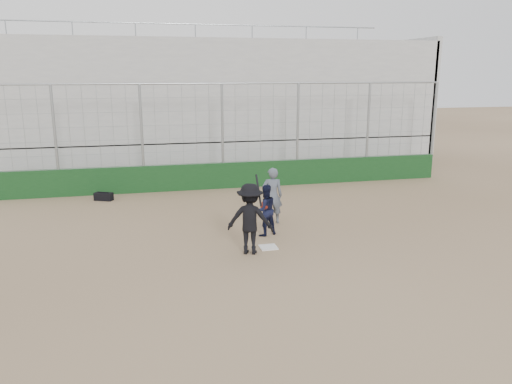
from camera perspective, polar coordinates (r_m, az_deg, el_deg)
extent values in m
plane|color=brown|center=(12.95, 1.42, -6.37)|extent=(90.00, 90.00, 0.00)
cube|color=white|center=(12.95, 1.42, -6.32)|extent=(0.44, 0.44, 0.02)
cube|color=#103414|center=(19.43, -3.78, 1.91)|extent=(18.00, 0.25, 1.00)
cylinder|color=gray|center=(19.18, -3.84, 6.30)|extent=(0.10, 0.10, 4.00)
cylinder|color=gray|center=(22.46, 19.60, 6.61)|extent=(0.10, 0.10, 4.00)
cylinder|color=gray|center=(19.03, -3.94, 12.28)|extent=(18.00, 0.07, 0.07)
cube|color=#A2A2A2|center=(24.20, -5.73, 4.90)|extent=(20.00, 6.70, 1.60)
cube|color=#A2A2A2|center=(23.94, -5.90, 11.78)|extent=(20.00, 6.70, 4.20)
cube|color=#A2A2A2|center=(27.14, 15.91, 9.85)|extent=(0.25, 6.70, 6.10)
cylinder|color=gray|center=(27.16, -6.97, 18.51)|extent=(20.00, 0.06, 0.06)
imported|color=black|center=(12.31, -0.68, -3.08)|extent=(1.31, 1.03, 1.78)
cylinder|color=black|center=(12.33, 0.29, 0.22)|extent=(0.07, 0.57, 0.71)
imported|color=black|center=(13.75, 1.06, -3.11)|extent=(0.84, 0.75, 0.94)
sphere|color=maroon|center=(13.65, 1.07, -1.57)|extent=(0.28, 0.28, 0.28)
imported|color=#4C5460|center=(14.81, 1.86, -0.73)|extent=(0.67, 0.49, 1.52)
cube|color=black|center=(18.38, -17.01, -0.50)|extent=(0.69, 0.51, 0.27)
cylinder|color=black|center=(18.35, -17.05, -0.03)|extent=(0.39, 0.21, 0.04)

